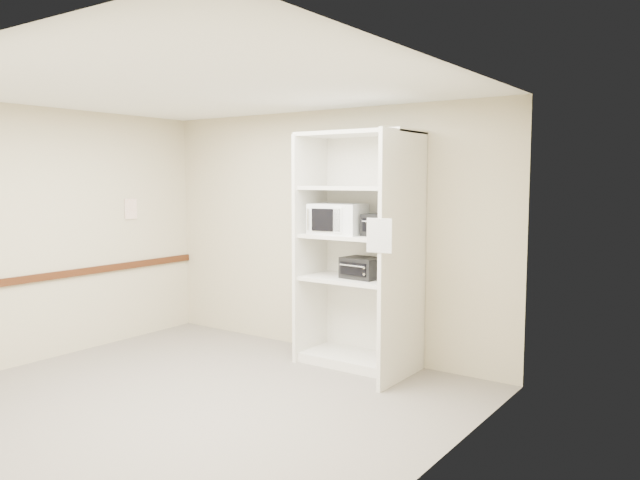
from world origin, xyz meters
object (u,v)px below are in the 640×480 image
Objects in this scene: shelving_unit at (362,258)px; microwave at (338,219)px; toaster_oven_lower at (362,268)px; toaster_oven_upper at (384,225)px.

shelving_unit is 0.48m from microwave.
toaster_oven_lower is at bearing 130.63° from shelving_unit.
shelving_unit reaches higher than toaster_oven_lower.
toaster_oven_upper is at bearing 1.51° from microwave.
microwave is at bearing -167.88° from toaster_oven_upper.
shelving_unit reaches higher than toaster_oven_upper.
toaster_oven_upper is (0.51, 0.07, -0.05)m from microwave.
toaster_oven_upper is at bearing 7.18° from toaster_oven_lower.
shelving_unit is 0.43m from toaster_oven_upper.
toaster_oven_lower is at bearing 8.10° from microwave.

